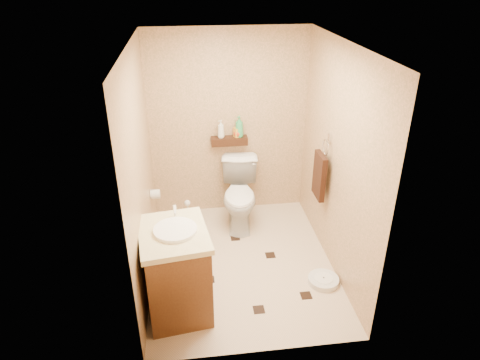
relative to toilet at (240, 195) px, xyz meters
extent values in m
plane|color=beige|center=(-0.09, -0.83, -0.41)|extent=(2.50, 2.50, 0.00)
cube|color=tan|center=(-0.09, 0.42, 0.79)|extent=(2.00, 0.04, 2.40)
cube|color=tan|center=(-0.09, -2.08, 0.79)|extent=(2.00, 0.04, 2.40)
cube|color=tan|center=(-1.09, -0.83, 0.79)|extent=(0.04, 2.50, 2.40)
cube|color=tan|center=(0.91, -0.83, 0.79)|extent=(0.04, 2.50, 2.40)
cube|color=silver|center=(-0.09, -0.83, 1.99)|extent=(2.00, 2.50, 0.02)
cube|color=#361A0E|center=(-0.09, 0.34, 0.61)|extent=(0.46, 0.14, 0.10)
cube|color=black|center=(-0.47, -1.08, -0.41)|extent=(0.11, 0.11, 0.01)
cube|color=black|center=(0.26, -0.74, -0.41)|extent=(0.11, 0.11, 0.01)
cube|color=black|center=(-0.02, -1.58, -0.41)|extent=(0.11, 0.11, 0.01)
cube|color=black|center=(-0.70, -0.41, -0.41)|extent=(0.11, 0.11, 0.01)
cube|color=black|center=(0.49, -1.45, -0.41)|extent=(0.11, 0.11, 0.01)
cube|color=black|center=(-0.10, -0.34, -0.41)|extent=(0.11, 0.11, 0.01)
imported|color=white|center=(0.00, 0.00, 0.00)|extent=(0.55, 0.86, 0.83)
cube|color=brown|center=(-0.79, -1.45, 0.01)|extent=(0.65, 0.76, 0.85)
cube|color=beige|center=(-0.79, -1.45, 0.46)|extent=(0.70, 0.81, 0.05)
cylinder|color=white|center=(-0.77, -1.45, 0.49)|extent=(0.39, 0.39, 0.05)
cylinder|color=silver|center=(-0.77, -1.21, 0.56)|extent=(0.03, 0.03, 0.13)
cylinder|color=silver|center=(0.73, -1.28, -0.38)|extent=(0.40, 0.40, 0.06)
cylinder|color=white|center=(0.73, -1.28, -0.35)|extent=(0.20, 0.20, 0.01)
cylinder|color=#1B6E6B|center=(-0.67, -0.12, -0.36)|extent=(0.10, 0.10, 0.11)
cylinder|color=silver|center=(-0.67, -0.12, -0.15)|extent=(0.02, 0.02, 0.32)
sphere|color=silver|center=(-0.67, -0.12, 0.00)|extent=(0.08, 0.08, 0.08)
cube|color=silver|center=(0.89, -0.58, 0.97)|extent=(0.03, 0.06, 0.08)
torus|color=silver|center=(0.86, -0.58, 0.85)|extent=(0.02, 0.19, 0.19)
cube|color=#321B0F|center=(0.82, -0.58, 0.51)|extent=(0.06, 0.30, 0.52)
cylinder|color=silver|center=(-1.03, -0.18, 0.19)|extent=(0.11, 0.11, 0.11)
cylinder|color=silver|center=(-1.07, -0.18, 0.25)|extent=(0.04, 0.02, 0.02)
imported|color=silver|center=(-0.20, 0.34, 0.77)|extent=(0.13, 0.13, 0.23)
imported|color=gold|center=(0.01, 0.34, 0.75)|extent=(0.11, 0.11, 0.18)
imported|color=red|center=(0.01, 0.34, 0.73)|extent=(0.15, 0.15, 0.14)
imported|color=#359F5B|center=(0.03, 0.34, 0.79)|extent=(0.14, 0.14, 0.27)
camera|label=1|loc=(-0.61, -4.69, 2.63)|focal=32.00mm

